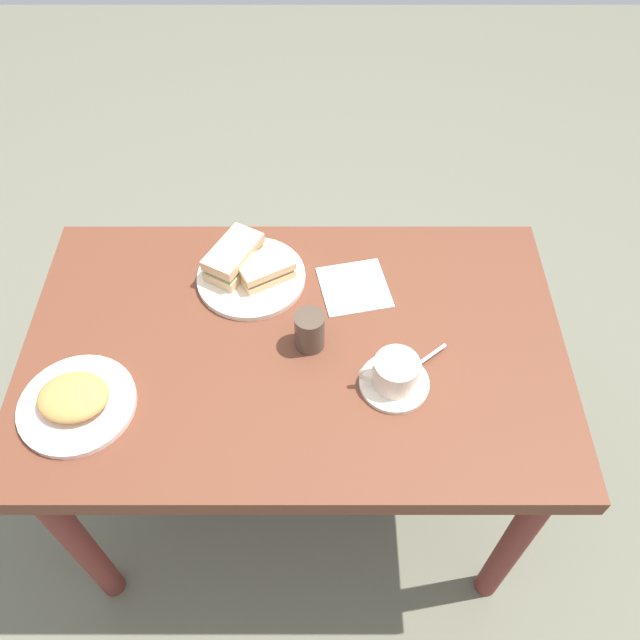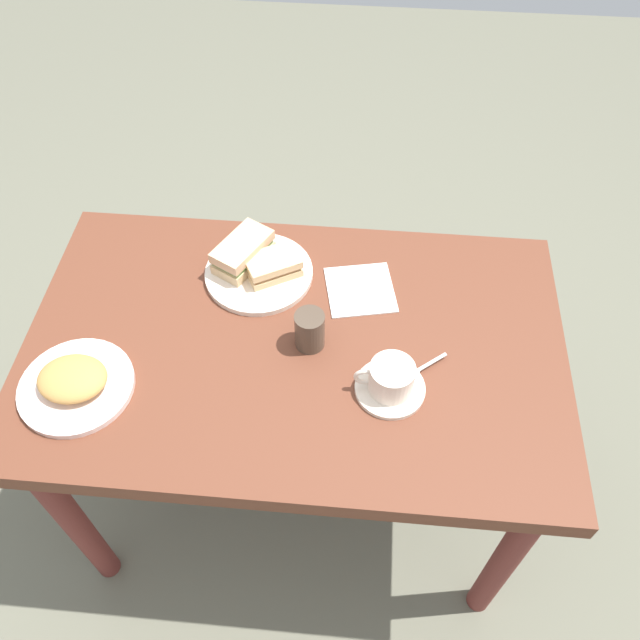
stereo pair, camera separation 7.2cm
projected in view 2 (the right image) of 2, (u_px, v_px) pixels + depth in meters
name	position (u px, v px, depth m)	size (l,w,h in m)	color
ground_plane	(302.00, 485.00, 1.98)	(6.00, 6.00, 0.00)	#656554
dining_table	(296.00, 367.00, 1.47)	(1.16, 0.72, 0.74)	brown
sandwich_plate	(259.00, 273.00, 1.51)	(0.25, 0.25, 0.01)	beige
sandwich_front	(273.00, 265.00, 1.48)	(0.14, 0.13, 0.05)	#DEB882
sandwich_back	(243.00, 252.00, 1.50)	(0.14, 0.17, 0.06)	#D7B381
coffee_saucer	(390.00, 388.00, 1.32)	(0.14, 0.14, 0.01)	beige
coffee_cup	(391.00, 377.00, 1.29)	(0.12, 0.09, 0.07)	beige
spoon	(421.00, 368.00, 1.34)	(0.08, 0.07, 0.01)	silver
side_plate	(77.00, 386.00, 1.32)	(0.23, 0.23, 0.01)	silver
side_food_pile	(72.00, 379.00, 1.30)	(0.14, 0.12, 0.04)	#C48B46
napkin	(360.00, 290.00, 1.48)	(0.15, 0.15, 0.00)	white
drinking_glass	(310.00, 331.00, 1.36)	(0.06, 0.06, 0.09)	#4D3E31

